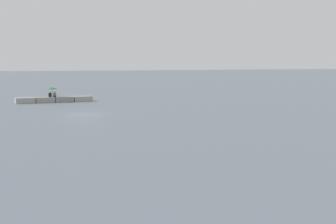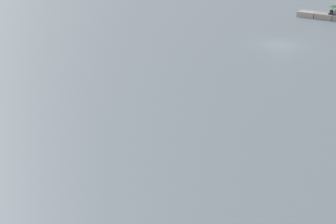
% 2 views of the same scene
% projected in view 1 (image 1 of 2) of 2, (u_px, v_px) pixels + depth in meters
% --- Properties ---
extents(ground_plane, '(500.00, 500.00, 0.00)m').
position_uv_depth(ground_plane, '(84.00, 115.00, 47.63)').
color(ground_plane, slate).
extents(seawall_pier, '(9.66, 1.80, 0.71)m').
position_uv_depth(seawall_pier, '(54.00, 100.00, 62.39)').
color(seawall_pier, gray).
rests_on(seawall_pier, ground_plane).
extents(person_seated_grey_left, '(0.47, 0.65, 0.73)m').
position_uv_depth(person_seated_grey_left, '(55.00, 95.00, 62.18)').
color(person_seated_grey_left, '#1E2333').
rests_on(person_seated_grey_left, seawall_pier).
extents(person_seated_dark_right, '(0.47, 0.65, 0.73)m').
position_uv_depth(person_seated_dark_right, '(50.00, 95.00, 62.14)').
color(person_seated_dark_right, '#1E2333').
rests_on(person_seated_dark_right, seawall_pier).
extents(umbrella_open_green, '(1.35, 1.35, 1.29)m').
position_uv_depth(umbrella_open_green, '(52.00, 88.00, 62.09)').
color(umbrella_open_green, black).
rests_on(umbrella_open_green, seawall_pier).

